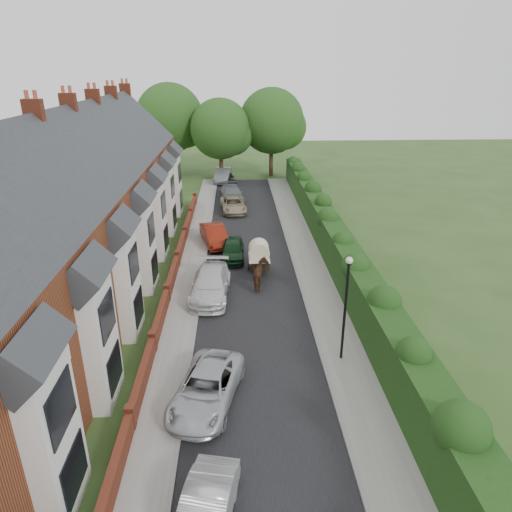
% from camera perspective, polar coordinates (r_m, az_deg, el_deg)
% --- Properties ---
extents(ground, '(140.00, 140.00, 0.00)m').
position_cam_1_polar(ground, '(18.43, 2.34, -20.33)').
color(ground, '#2D4C1E').
rests_on(ground, ground).
extents(road, '(6.00, 58.00, 0.02)m').
position_cam_1_polar(road, '(27.46, -0.59, -4.49)').
color(road, black).
rests_on(road, ground).
extents(pavement_hedge_side, '(2.20, 58.00, 0.12)m').
position_cam_1_polar(pavement_hedge_side, '(27.86, 7.89, -4.19)').
color(pavement_hedge_side, gray).
rests_on(pavement_hedge_side, ground).
extents(pavement_house_side, '(1.70, 58.00, 0.12)m').
position_cam_1_polar(pavement_house_side, '(27.59, -8.63, -4.51)').
color(pavement_house_side, gray).
rests_on(pavement_house_side, ground).
extents(kerb_hedge_side, '(0.18, 58.00, 0.13)m').
position_cam_1_polar(kerb_hedge_side, '(27.69, 5.74, -4.24)').
color(kerb_hedge_side, gray).
rests_on(kerb_hedge_side, ground).
extents(kerb_house_side, '(0.18, 58.00, 0.13)m').
position_cam_1_polar(kerb_house_side, '(27.52, -6.97, -4.49)').
color(kerb_house_side, gray).
rests_on(kerb_house_side, ground).
extents(hedge, '(2.10, 58.00, 2.85)m').
position_cam_1_polar(hedge, '(27.58, 11.74, -1.21)').
color(hedge, black).
rests_on(hedge, ground).
extents(terrace_row, '(9.05, 40.50, 11.50)m').
position_cam_1_polar(terrace_row, '(26.53, -23.57, 3.01)').
color(terrace_row, brown).
rests_on(terrace_row, ground).
extents(garden_wall_row, '(0.35, 40.35, 1.10)m').
position_cam_1_polar(garden_wall_row, '(26.66, -11.03, -4.74)').
color(garden_wall_row, brown).
rests_on(garden_wall_row, ground).
extents(lamppost, '(0.32, 0.32, 5.16)m').
position_cam_1_polar(lamppost, '(20.28, 11.20, -4.98)').
color(lamppost, black).
rests_on(lamppost, ground).
extents(tree_far_left, '(7.14, 6.80, 9.29)m').
position_cam_1_polar(tree_far_left, '(53.93, -4.11, 15.39)').
color(tree_far_left, '#332316').
rests_on(tree_far_left, ground).
extents(tree_far_right, '(7.98, 7.60, 10.31)m').
position_cam_1_polar(tree_far_right, '(56.02, 2.37, 16.32)').
color(tree_far_right, '#332316').
rests_on(tree_far_right, ground).
extents(tree_far_back, '(8.40, 8.00, 10.82)m').
position_cam_1_polar(tree_far_back, '(57.25, -10.27, 16.44)').
color(tree_far_back, '#332316').
rests_on(tree_far_back, ground).
extents(car_silver_b, '(3.31, 5.25, 1.35)m').
position_cam_1_polar(car_silver_b, '(19.04, -6.21, -16.11)').
color(car_silver_b, '#B7BBBF').
rests_on(car_silver_b, ground).
extents(car_white, '(2.46, 5.40, 1.53)m').
position_cam_1_polar(car_white, '(26.80, -5.74, -3.53)').
color(car_white, silver).
rests_on(car_white, ground).
extents(car_green, '(1.63, 3.95, 1.34)m').
position_cam_1_polar(car_green, '(31.91, -2.93, 0.81)').
color(car_green, black).
rests_on(car_green, ground).
extents(car_red, '(2.60, 4.70, 1.47)m').
position_cam_1_polar(car_red, '(34.58, -5.21, 2.62)').
color(car_red, maroon).
rests_on(car_red, ground).
extents(car_beige, '(2.63, 4.87, 1.30)m').
position_cam_1_polar(car_beige, '(42.51, -2.86, 6.43)').
color(car_beige, tan).
rests_on(car_beige, ground).
extents(car_grey, '(2.64, 5.27, 1.47)m').
position_cam_1_polar(car_grey, '(46.00, -3.05, 7.80)').
color(car_grey, slate).
rests_on(car_grey, ground).
extents(car_black, '(2.41, 4.00, 1.27)m').
position_cam_1_polar(car_black, '(53.36, -3.62, 9.78)').
color(car_black, black).
rests_on(car_black, ground).
extents(horse, '(1.10, 2.10, 1.71)m').
position_cam_1_polar(horse, '(27.60, 0.61, -2.39)').
color(horse, '#472A1A').
rests_on(horse, ground).
extents(horse_cart, '(1.40, 3.10, 2.23)m').
position_cam_1_polar(horse_cart, '(29.43, 0.38, 0.16)').
color(horse_cart, black).
rests_on(horse_cart, ground).
extents(car_extra_far, '(2.14, 4.93, 1.58)m').
position_cam_1_polar(car_extra_far, '(53.85, -4.13, 10.05)').
color(car_extra_far, '#5B5D63').
rests_on(car_extra_far, ground).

